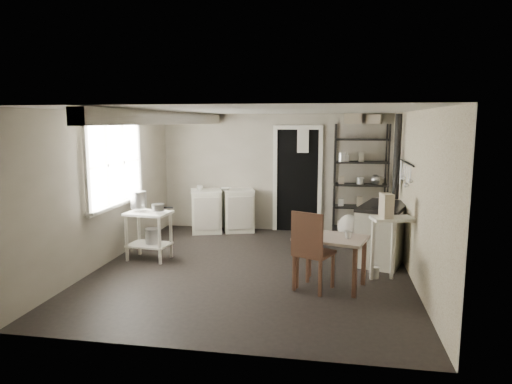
% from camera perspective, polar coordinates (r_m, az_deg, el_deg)
% --- Properties ---
extents(floor, '(5.00, 5.00, 0.00)m').
position_cam_1_polar(floor, '(6.84, -0.43, -9.53)').
color(floor, black).
rests_on(floor, ground).
extents(ceiling, '(5.00, 5.00, 0.00)m').
position_cam_1_polar(ceiling, '(6.49, -0.45, 10.12)').
color(ceiling, beige).
rests_on(ceiling, wall_back).
extents(wall_back, '(4.50, 0.02, 2.30)m').
position_cam_1_polar(wall_back, '(9.02, 2.36, 2.42)').
color(wall_back, '#A9A290').
rests_on(wall_back, ground).
extents(wall_front, '(4.50, 0.02, 2.30)m').
position_cam_1_polar(wall_front, '(4.18, -6.53, -5.11)').
color(wall_front, '#A9A290').
rests_on(wall_front, ground).
extents(wall_left, '(0.02, 5.00, 2.30)m').
position_cam_1_polar(wall_left, '(7.30, -18.09, 0.49)').
color(wall_left, '#A9A290').
rests_on(wall_left, ground).
extents(wall_right, '(0.02, 5.00, 2.30)m').
position_cam_1_polar(wall_right, '(6.56, 19.29, -0.47)').
color(wall_right, '#A9A290').
rests_on(wall_right, ground).
extents(window, '(0.12, 1.76, 1.28)m').
position_cam_1_polar(window, '(7.43, -17.30, 3.38)').
color(window, white).
rests_on(window, wall_left).
extents(doorway, '(0.96, 0.10, 2.08)m').
position_cam_1_polar(doorway, '(8.96, 5.19, 1.38)').
color(doorway, white).
rests_on(doorway, ground).
extents(ceiling_beam, '(0.18, 5.00, 0.18)m').
position_cam_1_polar(ceiling_beam, '(6.81, -10.57, 9.07)').
color(ceiling_beam, white).
rests_on(ceiling_beam, ceiling).
extents(wallpaper_panel, '(0.01, 5.00, 2.30)m').
position_cam_1_polar(wallpaper_panel, '(6.56, 19.20, -0.47)').
color(wallpaper_panel, beige).
rests_on(wallpaper_panel, wall_right).
extents(utensil_rail, '(0.06, 1.20, 0.44)m').
position_cam_1_polar(utensil_rail, '(7.09, 18.18, 3.50)').
color(utensil_rail, silver).
rests_on(utensil_rail, wall_right).
extents(prep_table, '(0.71, 0.54, 0.76)m').
position_cam_1_polar(prep_table, '(7.37, -13.24, -5.18)').
color(prep_table, white).
rests_on(prep_table, ground).
extents(stockpot, '(0.31, 0.31, 0.27)m').
position_cam_1_polar(stockpot, '(7.37, -14.47, -0.94)').
color(stockpot, silver).
rests_on(stockpot, prep_table).
extents(saucepan, '(0.22, 0.22, 0.11)m').
position_cam_1_polar(saucepan, '(7.15, -12.14, -1.88)').
color(saucepan, silver).
rests_on(saucepan, prep_table).
extents(bucket, '(0.28, 0.28, 0.24)m').
position_cam_1_polar(bucket, '(7.33, -12.84, -5.36)').
color(bucket, silver).
rests_on(bucket, prep_table).
extents(base_cabinets, '(1.38, 0.91, 0.84)m').
position_cam_1_polar(base_cabinets, '(8.99, -4.21, -2.06)').
color(base_cabinets, beige).
rests_on(base_cabinets, ground).
extents(mixing_bowl, '(0.31, 0.31, 0.06)m').
position_cam_1_polar(mixing_bowl, '(8.81, -3.89, 0.96)').
color(mixing_bowl, silver).
rests_on(mixing_bowl, base_cabinets).
extents(counter_cup, '(0.16, 0.16, 0.10)m').
position_cam_1_polar(counter_cup, '(8.87, -7.03, 1.08)').
color(counter_cup, silver).
rests_on(counter_cup, base_cabinets).
extents(shelf_rack, '(1.01, 0.42, 2.11)m').
position_cam_1_polar(shelf_rack, '(8.79, 12.88, 0.72)').
color(shelf_rack, black).
rests_on(shelf_rack, ground).
extents(shelf_jar, '(0.08, 0.09, 0.17)m').
position_cam_1_polar(shelf_jar, '(8.71, 11.31, 3.41)').
color(shelf_jar, silver).
rests_on(shelf_jar, shelf_rack).
extents(storage_box_a, '(0.33, 0.29, 0.22)m').
position_cam_1_polar(storage_box_a, '(8.73, 11.99, 7.68)').
color(storage_box_a, beige).
rests_on(storage_box_a, shelf_rack).
extents(storage_box_b, '(0.31, 0.30, 0.17)m').
position_cam_1_polar(storage_box_b, '(8.77, 14.51, 7.47)').
color(storage_box_b, beige).
rests_on(storage_box_b, shelf_rack).
extents(stove, '(0.94, 1.26, 0.88)m').
position_cam_1_polar(stove, '(7.35, 15.55, -4.99)').
color(stove, beige).
rests_on(stove, ground).
extents(stovepipe, '(0.14, 0.14, 1.46)m').
position_cam_1_polar(stovepipe, '(7.68, 17.21, 4.22)').
color(stovepipe, black).
rests_on(stovepipe, stove).
extents(side_ledge, '(0.63, 0.44, 0.87)m').
position_cam_1_polar(side_ledge, '(6.55, 16.54, -6.81)').
color(side_ledge, white).
rests_on(side_ledge, ground).
extents(oats_box, '(0.19, 0.25, 0.33)m').
position_cam_1_polar(oats_box, '(6.37, 15.98, -1.86)').
color(oats_box, beige).
rests_on(oats_box, side_ledge).
extents(work_table, '(1.02, 0.84, 0.67)m').
position_cam_1_polar(work_table, '(6.10, 9.30, -8.20)').
color(work_table, beige).
rests_on(work_table, ground).
extents(table_cup, '(0.13, 0.13, 0.09)m').
position_cam_1_polar(table_cup, '(5.94, 11.49, -4.45)').
color(table_cup, silver).
rests_on(table_cup, work_table).
extents(chair, '(0.58, 0.59, 1.05)m').
position_cam_1_polar(chair, '(5.94, 7.26, -7.56)').
color(chair, '#533123').
rests_on(chair, ground).
extents(flour_sack, '(0.43, 0.38, 0.48)m').
position_cam_1_polar(flour_sack, '(8.52, 11.51, -4.34)').
color(flour_sack, white).
rests_on(flour_sack, ground).
extents(floor_crock, '(0.13, 0.13, 0.16)m').
position_cam_1_polar(floor_crock, '(6.63, 14.58, -9.73)').
color(floor_crock, silver).
rests_on(floor_crock, ground).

